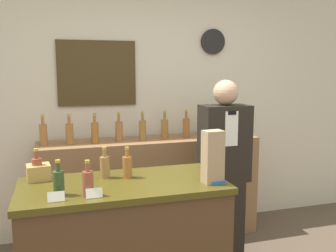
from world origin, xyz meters
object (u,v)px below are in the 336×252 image
(shopkeeper, at_px, (224,174))
(tape_dispenser, at_px, (218,180))
(paper_bag, at_px, (213,157))
(potted_plant, at_px, (228,119))

(shopkeeper, bearing_deg, tape_dispenser, -118.24)
(shopkeeper, xyz_separation_m, paper_bag, (-0.43, -0.73, 0.35))
(tape_dispenser, bearing_deg, potted_plant, 61.95)
(shopkeeper, relative_size, potted_plant, 5.26)
(potted_plant, relative_size, paper_bag, 0.91)
(potted_plant, distance_m, tape_dispenser, 1.61)
(paper_bag, bearing_deg, shopkeeper, 59.51)
(paper_bag, bearing_deg, potted_plant, 60.76)
(potted_plant, relative_size, tape_dispenser, 3.37)
(tape_dispenser, bearing_deg, shopkeeper, 61.76)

